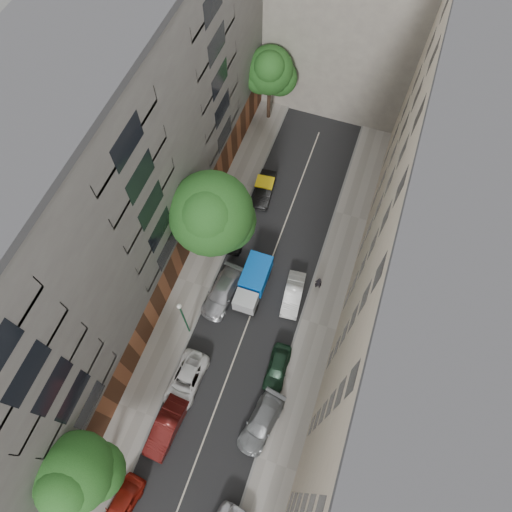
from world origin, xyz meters
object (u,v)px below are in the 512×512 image
at_px(car_left_4, 237,235).
at_px(car_right_2, 277,368).
at_px(tarp_truck, 253,283).
at_px(pedestrian, 318,283).
at_px(car_left_0, 121,507).
at_px(tree_far, 270,73).
at_px(car_right_3, 293,294).
at_px(car_left_5, 265,189).
at_px(car_right_1, 261,423).
at_px(tree_near, 76,475).
at_px(car_left_2, 186,380).
at_px(lamp_post, 183,316).
at_px(car_left_3, 222,292).
at_px(tree_mid, 212,217).
at_px(car_left_1, 166,427).

distance_m(car_left_4, car_right_2, 12.24).
height_order(tarp_truck, pedestrian, tarp_truck).
xyz_separation_m(car_left_0, tree_far, (-1.86, 36.89, 5.16)).
relative_size(car_right_3, pedestrian, 2.50).
height_order(car_left_0, car_left_5, car_left_0).
relative_size(car_right_1, tree_near, 0.57).
bearing_deg(car_right_2, car_left_4, 122.71).
relative_size(car_left_2, lamp_post, 0.81).
distance_m(car_left_3, car_left_5, 11.03).
relative_size(car_left_2, tree_mid, 0.47).
relative_size(tarp_truck, car_left_4, 1.26).
bearing_deg(car_left_1, tree_mid, 100.19).
distance_m(car_left_5, pedestrian, 10.64).
xyz_separation_m(car_left_1, tree_far, (-2.66, 31.29, 5.12)).
xyz_separation_m(car_left_3, tree_far, (-2.66, 20.09, 5.15)).
relative_size(car_left_1, car_right_3, 1.11).
bearing_deg(car_left_3, tarp_truck, 39.03).
height_order(car_left_3, lamp_post, lamp_post).
bearing_deg(car_left_0, car_right_1, 55.30).
distance_m(car_left_4, pedestrian, 8.42).
xyz_separation_m(car_left_2, car_right_1, (6.40, -1.00, 0.04)).
distance_m(tarp_truck, car_left_4, 5.15).
height_order(tree_near, tree_mid, tree_mid).
relative_size(car_left_2, tree_far, 0.56).
bearing_deg(car_right_3, tree_mid, 162.63).
relative_size(car_left_0, car_left_4, 1.06).
relative_size(car_left_4, tree_mid, 0.39).
xyz_separation_m(car_right_1, tree_near, (-9.30, -7.05, 5.04)).
bearing_deg(pedestrian, car_left_1, 52.12).
relative_size(tree_far, pedestrian, 5.12).
distance_m(tarp_truck, car_right_1, 10.91).
bearing_deg(tree_mid, tree_near, -93.60).
distance_m(car_left_2, car_right_2, 7.03).
bearing_deg(tree_near, tree_far, 89.62).
distance_m(car_left_2, tree_far, 28.30).
bearing_deg(car_right_3, car_left_1, -118.92).
relative_size(tree_near, tree_far, 0.99).
relative_size(tarp_truck, pedestrian, 2.99).
height_order(tarp_truck, tree_far, tree_far).
bearing_deg(car_right_3, tarp_truck, -179.87).
distance_m(tree_near, lamp_post, 12.09).
bearing_deg(car_right_2, pedestrian, 79.81).
relative_size(car_left_4, car_right_1, 0.82).
bearing_deg(tree_mid, car_left_2, -81.13).
xyz_separation_m(car_left_0, lamp_post, (-0.60, 12.99, 3.05)).
height_order(car_left_1, car_right_1, car_left_1).
bearing_deg(tree_far, tree_mid, -86.74).
bearing_deg(car_right_1, car_right_3, 104.31).
bearing_deg(car_left_5, car_left_4, -103.80).
relative_size(car_right_2, lamp_post, 0.67).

